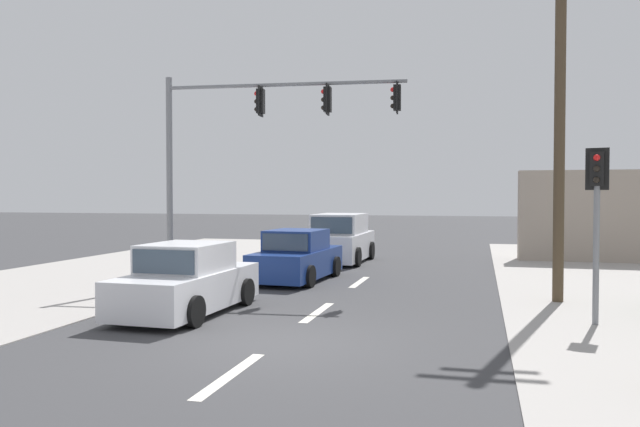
{
  "coord_description": "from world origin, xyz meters",
  "views": [
    {
      "loc": [
        3.5,
        -10.38,
        2.61
      ],
      "look_at": [
        -0.2,
        4.0,
        2.18
      ],
      "focal_mm": 35.0,
      "sensor_mm": 36.0,
      "label": 1
    }
  ],
  "objects_px": {
    "pedestal_signal_right_kerb": "(597,205)",
    "sedan_receding_far": "(297,258)",
    "suv_oncoming_near": "(341,240)",
    "utility_pole_midground_right": "(560,71)",
    "sedan_crossing_left": "(187,282)",
    "traffic_signal_mast": "(249,134)"
  },
  "relations": [
    {
      "from": "pedestal_signal_right_kerb",
      "to": "sedan_receding_far",
      "type": "xyz_separation_m",
      "value": [
        -7.69,
        4.86,
        -1.71
      ]
    },
    {
      "from": "sedan_receding_far",
      "to": "suv_oncoming_near",
      "type": "bearing_deg",
      "value": 88.11
    },
    {
      "from": "suv_oncoming_near",
      "to": "utility_pole_midground_right",
      "type": "bearing_deg",
      "value": -46.87
    },
    {
      "from": "sedan_receding_far",
      "to": "sedan_crossing_left",
      "type": "xyz_separation_m",
      "value": [
        -0.83,
        -5.73,
        0.0
      ]
    },
    {
      "from": "pedestal_signal_right_kerb",
      "to": "sedan_crossing_left",
      "type": "bearing_deg",
      "value": -174.15
    },
    {
      "from": "pedestal_signal_right_kerb",
      "to": "sedan_crossing_left",
      "type": "height_order",
      "value": "pedestal_signal_right_kerb"
    },
    {
      "from": "sedan_receding_far",
      "to": "sedan_crossing_left",
      "type": "distance_m",
      "value": 5.79
    },
    {
      "from": "utility_pole_midground_right",
      "to": "suv_oncoming_near",
      "type": "bearing_deg",
      "value": 133.13
    },
    {
      "from": "traffic_signal_mast",
      "to": "utility_pole_midground_right",
      "type": "bearing_deg",
      "value": -3.21
    },
    {
      "from": "traffic_signal_mast",
      "to": "sedan_receding_far",
      "type": "distance_m",
      "value": 4.13
    },
    {
      "from": "sedan_crossing_left",
      "to": "suv_oncoming_near",
      "type": "height_order",
      "value": "suv_oncoming_near"
    },
    {
      "from": "traffic_signal_mast",
      "to": "sedan_crossing_left",
      "type": "relative_size",
      "value": 1.6
    },
    {
      "from": "utility_pole_midground_right",
      "to": "sedan_crossing_left",
      "type": "xyz_separation_m",
      "value": [
        -8.11,
        -3.55,
        -4.92
      ]
    },
    {
      "from": "pedestal_signal_right_kerb",
      "to": "sedan_crossing_left",
      "type": "distance_m",
      "value": 8.73
    },
    {
      "from": "utility_pole_midground_right",
      "to": "traffic_signal_mast",
      "type": "xyz_separation_m",
      "value": [
        -8.18,
        0.46,
        -1.27
      ]
    },
    {
      "from": "pedestal_signal_right_kerb",
      "to": "sedan_receding_far",
      "type": "bearing_deg",
      "value": 147.72
    },
    {
      "from": "pedestal_signal_right_kerb",
      "to": "sedan_crossing_left",
      "type": "relative_size",
      "value": 0.83
    },
    {
      "from": "traffic_signal_mast",
      "to": "suv_oncoming_near",
      "type": "bearing_deg",
      "value": 81.46
    },
    {
      "from": "utility_pole_midground_right",
      "to": "suv_oncoming_near",
      "type": "height_order",
      "value": "utility_pole_midground_right"
    },
    {
      "from": "traffic_signal_mast",
      "to": "sedan_crossing_left",
      "type": "xyz_separation_m",
      "value": [
        0.06,
        -4.01,
        -3.65
      ]
    },
    {
      "from": "sedan_receding_far",
      "to": "sedan_crossing_left",
      "type": "bearing_deg",
      "value": -98.22
    },
    {
      "from": "sedan_crossing_left",
      "to": "sedan_receding_far",
      "type": "bearing_deg",
      "value": 81.78
    }
  ]
}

